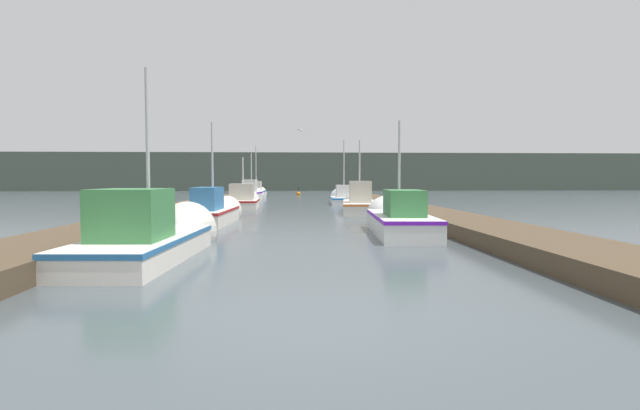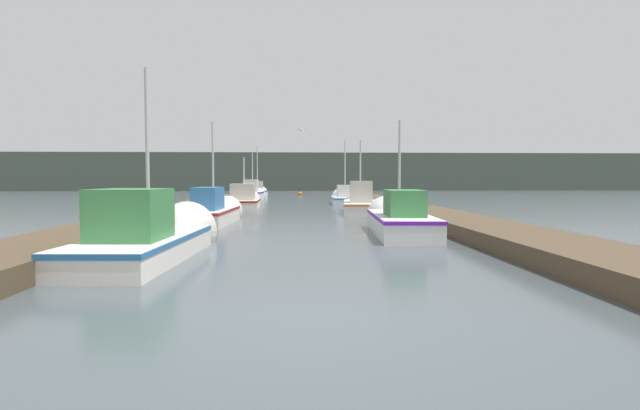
{
  "view_description": "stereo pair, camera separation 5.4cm",
  "coord_description": "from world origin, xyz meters",
  "px_view_note": "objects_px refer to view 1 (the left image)",
  "views": [
    {
      "loc": [
        -0.22,
        -5.92,
        1.74
      ],
      "look_at": [
        0.57,
        8.51,
        0.97
      ],
      "focal_mm": 28.0,
      "sensor_mm": 36.0,
      "label": 1
    },
    {
      "loc": [
        -0.17,
        -5.92,
        1.74
      ],
      "look_at": [
        0.57,
        8.51,
        0.97
      ],
      "focal_mm": 28.0,
      "sensor_mm": 36.0,
      "label": 2
    }
  ],
  "objects_px": {
    "mooring_piling_0": "(366,195)",
    "seagull_lead": "(301,130)",
    "fishing_boat_1": "(398,219)",
    "fishing_boat_7": "(256,193)",
    "fishing_boat_5": "(343,198)",
    "fishing_boat_6": "(252,194)",
    "fishing_boat_4": "(244,200)",
    "fishing_boat_2": "(214,211)",
    "channel_buoy": "(298,194)",
    "mooring_piling_1": "(360,193)",
    "fishing_boat_0": "(154,236)",
    "fishing_boat_3": "(359,204)"
  },
  "relations": [
    {
      "from": "fishing_boat_4",
      "to": "fishing_boat_6",
      "type": "distance_m",
      "value": 9.9
    },
    {
      "from": "seagull_lead",
      "to": "fishing_boat_3",
      "type": "bearing_deg",
      "value": -88.71
    },
    {
      "from": "fishing_boat_4",
      "to": "mooring_piling_0",
      "type": "relative_size",
      "value": 3.61
    },
    {
      "from": "fishing_boat_5",
      "to": "fishing_boat_7",
      "type": "distance_m",
      "value": 11.39
    },
    {
      "from": "mooring_piling_0",
      "to": "seagull_lead",
      "type": "bearing_deg",
      "value": 139.64
    },
    {
      "from": "fishing_boat_3",
      "to": "fishing_boat_6",
      "type": "bearing_deg",
      "value": 120.85
    },
    {
      "from": "fishing_boat_5",
      "to": "channel_buoy",
      "type": "xyz_separation_m",
      "value": [
        -2.94,
        17.23,
        -0.21
      ]
    },
    {
      "from": "mooring_piling_1",
      "to": "fishing_boat_3",
      "type": "bearing_deg",
      "value": -97.97
    },
    {
      "from": "fishing_boat_0",
      "to": "channel_buoy",
      "type": "height_order",
      "value": "fishing_boat_0"
    },
    {
      "from": "seagull_lead",
      "to": "mooring_piling_1",
      "type": "bearing_deg",
      "value": -7.6
    },
    {
      "from": "fishing_boat_4",
      "to": "fishing_boat_7",
      "type": "distance_m",
      "value": 14.05
    },
    {
      "from": "fishing_boat_2",
      "to": "channel_buoy",
      "type": "bearing_deg",
      "value": 86.0
    },
    {
      "from": "mooring_piling_1",
      "to": "channel_buoy",
      "type": "bearing_deg",
      "value": 103.47
    },
    {
      "from": "fishing_boat_0",
      "to": "fishing_boat_5",
      "type": "distance_m",
      "value": 24.3
    },
    {
      "from": "mooring_piling_0",
      "to": "fishing_boat_4",
      "type": "bearing_deg",
      "value": -173.38
    },
    {
      "from": "fishing_boat_7",
      "to": "mooring_piling_1",
      "type": "xyz_separation_m",
      "value": [
        7.9,
        -9.14,
        0.23
      ]
    },
    {
      "from": "fishing_boat_5",
      "to": "channel_buoy",
      "type": "height_order",
      "value": "fishing_boat_5"
    },
    {
      "from": "fishing_boat_0",
      "to": "fishing_boat_4",
      "type": "height_order",
      "value": "fishing_boat_0"
    },
    {
      "from": "fishing_boat_2",
      "to": "fishing_boat_6",
      "type": "height_order",
      "value": "fishing_boat_2"
    },
    {
      "from": "fishing_boat_5",
      "to": "channel_buoy",
      "type": "distance_m",
      "value": 17.48
    },
    {
      "from": "fishing_boat_5",
      "to": "mooring_piling_1",
      "type": "distance_m",
      "value": 1.23
    },
    {
      "from": "mooring_piling_0",
      "to": "channel_buoy",
      "type": "height_order",
      "value": "mooring_piling_0"
    },
    {
      "from": "mooring_piling_1",
      "to": "channel_buoy",
      "type": "relative_size",
      "value": 1.47
    },
    {
      "from": "channel_buoy",
      "to": "fishing_boat_0",
      "type": "bearing_deg",
      "value": -95.26
    },
    {
      "from": "fishing_boat_0",
      "to": "fishing_boat_6",
      "type": "relative_size",
      "value": 1.29
    },
    {
      "from": "fishing_boat_2",
      "to": "channel_buoy",
      "type": "relative_size",
      "value": 5.89
    },
    {
      "from": "fishing_boat_2",
      "to": "mooring_piling_1",
      "type": "relative_size",
      "value": 4.02
    },
    {
      "from": "fishing_boat_1",
      "to": "fishing_boat_6",
      "type": "bearing_deg",
      "value": 109.1
    },
    {
      "from": "fishing_boat_7",
      "to": "mooring_piling_0",
      "type": "bearing_deg",
      "value": -56.82
    },
    {
      "from": "fishing_boat_4",
      "to": "fishing_boat_0",
      "type": "bearing_deg",
      "value": -91.56
    },
    {
      "from": "fishing_boat_2",
      "to": "fishing_boat_5",
      "type": "relative_size",
      "value": 1.05
    },
    {
      "from": "fishing_boat_1",
      "to": "fishing_boat_2",
      "type": "xyz_separation_m",
      "value": [
        -6.45,
        3.97,
        -0.01
      ]
    },
    {
      "from": "fishing_boat_5",
      "to": "mooring_piling_0",
      "type": "bearing_deg",
      "value": -73.72
    },
    {
      "from": "fishing_boat_4",
      "to": "fishing_boat_2",
      "type": "bearing_deg",
      "value": -91.87
    },
    {
      "from": "mooring_piling_0",
      "to": "seagull_lead",
      "type": "relative_size",
      "value": 2.41
    },
    {
      "from": "fishing_boat_3",
      "to": "fishing_boat_4",
      "type": "xyz_separation_m",
      "value": [
        -6.34,
        4.41,
        -0.01
      ]
    },
    {
      "from": "fishing_boat_0",
      "to": "mooring_piling_0",
      "type": "bearing_deg",
      "value": 71.63
    },
    {
      "from": "fishing_boat_0",
      "to": "fishing_boat_7",
      "type": "bearing_deg",
      "value": 93.32
    },
    {
      "from": "fishing_boat_3",
      "to": "mooring_piling_0",
      "type": "distance_m",
      "value": 5.4
    },
    {
      "from": "fishing_boat_4",
      "to": "fishing_boat_7",
      "type": "xyz_separation_m",
      "value": [
        -0.25,
        14.05,
        0.06
      ]
    },
    {
      "from": "fishing_boat_5",
      "to": "fishing_boat_6",
      "type": "relative_size",
      "value": 1.16
    },
    {
      "from": "channel_buoy",
      "to": "fishing_boat_2",
      "type": "bearing_deg",
      "value": -96.56
    },
    {
      "from": "fishing_boat_1",
      "to": "mooring_piling_1",
      "type": "distance_m",
      "value": 19.05
    },
    {
      "from": "fishing_boat_1",
      "to": "fishing_boat_3",
      "type": "height_order",
      "value": "fishing_boat_3"
    },
    {
      "from": "fishing_boat_6",
      "to": "mooring_piling_1",
      "type": "bearing_deg",
      "value": -26.43
    },
    {
      "from": "fishing_boat_0",
      "to": "seagull_lead",
      "type": "xyz_separation_m",
      "value": [
        3.71,
        22.75,
        4.58
      ]
    },
    {
      "from": "mooring_piling_0",
      "to": "fishing_boat_1",
      "type": "bearing_deg",
      "value": -94.53
    },
    {
      "from": "fishing_boat_4",
      "to": "seagull_lead",
      "type": "relative_size",
      "value": 8.72
    },
    {
      "from": "fishing_boat_4",
      "to": "mooring_piling_1",
      "type": "relative_size",
      "value": 3.41
    },
    {
      "from": "fishing_boat_1",
      "to": "fishing_boat_7",
      "type": "height_order",
      "value": "fishing_boat_7"
    }
  ]
}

